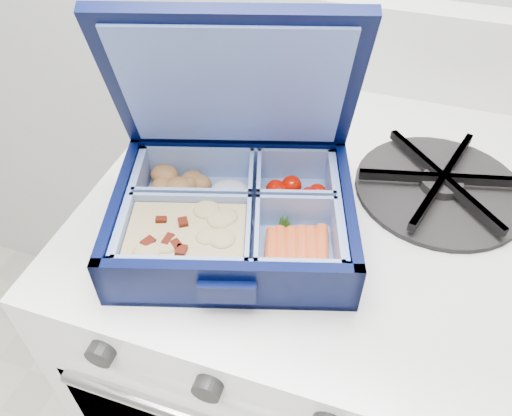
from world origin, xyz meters
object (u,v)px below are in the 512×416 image
(burner_grate, at_px, (442,182))
(fork, at_px, (292,164))
(stove, at_px, (309,354))
(bento_box, at_px, (234,216))

(burner_grate, bearing_deg, fork, -176.60)
(stove, relative_size, burner_grate, 4.13)
(stove, relative_size, fork, 4.64)
(stove, bearing_deg, burner_grate, 11.08)
(stove, distance_m, bento_box, 0.46)
(stove, height_order, bento_box, bento_box)
(burner_grate, relative_size, fork, 1.12)
(bento_box, relative_size, fork, 1.39)
(stove, height_order, burner_grate, burner_grate)
(burner_grate, bearing_deg, stove, -168.92)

